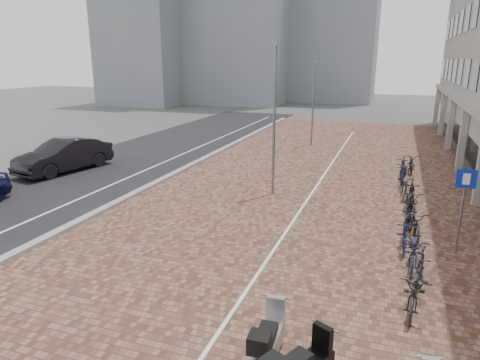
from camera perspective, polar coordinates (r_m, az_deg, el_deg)
The scene contains 12 objects.
ground at distance 11.84m, azimuth -10.24°, elevation -13.57°, with size 140.00×140.00×0.00m, color #474442.
plaza_brick at distance 21.88m, azimuth 10.34°, elevation 0.27°, with size 14.50×42.00×0.04m, color brown.
street_asphalt at distance 25.97m, azimuth -14.31°, elevation 2.46°, with size 8.00×50.00×0.03m, color black.
curb at distance 24.02m, azimuth -6.57°, elevation 1.95°, with size 0.35×42.00×0.14m, color gray.
lane_line at distance 24.92m, azimuth -10.49°, elevation 2.17°, with size 0.12×44.00×0.00m, color white.
parking_line at distance 21.85m, azimuth 10.86°, elevation 0.28°, with size 0.10×30.00×0.00m, color white.
car_dark at distance 24.55m, azimuth -22.36°, elevation 3.04°, with size 1.82×5.21×1.72m, color black.
scooter_front at distance 8.72m, azimuth 3.79°, elevation -20.45°, with size 0.55×1.76×1.21m, color #9D9DA1, non-canonical shape.
parking_sign at distance 14.31m, azimuth 27.59°, elevation -2.06°, with size 0.56×0.10×2.67m.
lamp_near at distance 18.27m, azimuth 4.56°, elevation 7.58°, with size 0.12×0.12×6.35m, color gray.
lamp_far at distance 29.88m, azimuth 9.67°, elevation 9.85°, with size 0.12×0.12×5.60m, color gray.
bike_row at distance 17.56m, azimuth 21.59°, elevation -2.73°, with size 1.19×15.81×1.05m.
Camera 1 is at (5.39, -8.85, 5.75)m, focal length 32.08 mm.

